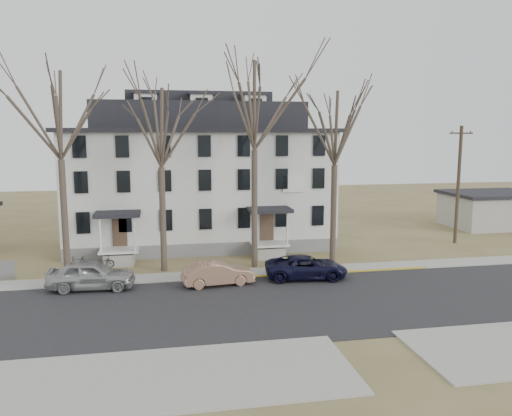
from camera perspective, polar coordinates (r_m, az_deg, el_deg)
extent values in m
plane|color=olive|center=(24.56, 1.70, -12.67)|extent=(120.00, 120.00, 0.00)
cube|color=#27272A|center=(26.39, 0.76, -11.13)|extent=(120.00, 10.00, 0.04)
cube|color=#A09F97|center=(32.02, -1.36, -7.58)|extent=(120.00, 2.00, 0.08)
cube|color=#A09F97|center=(19.75, -19.47, -18.68)|extent=(20.00, 5.00, 0.08)
cube|color=gold|center=(32.33, 7.76, -7.50)|extent=(14.00, 0.25, 0.06)
cube|color=slate|center=(41.33, -6.33, -3.23)|extent=(20.00, 10.00, 1.00)
cube|color=silver|center=(40.66, -6.44, 2.99)|extent=(20.00, 10.00, 8.00)
cube|color=black|center=(40.48, -6.53, 8.77)|extent=(20.80, 10.80, 0.30)
cube|color=black|center=(40.50, -6.56, 10.40)|extent=(16.00, 7.00, 2.00)
cube|color=black|center=(40.57, -6.60, 12.38)|extent=(11.00, 4.50, 0.80)
cube|color=white|center=(35.44, -15.36, -4.64)|extent=(2.60, 2.00, 0.16)
cube|color=white|center=(36.07, 1.53, -4.10)|extent=(2.60, 2.00, 0.16)
cube|color=white|center=(36.71, 4.33, 2.74)|extent=(1.60, 0.08, 1.20)
cube|color=#A09F97|center=(52.95, 25.27, -0.32)|extent=(8.00, 6.00, 3.00)
cube|color=black|center=(52.75, 25.39, 1.51)|extent=(8.50, 6.50, 0.30)
cylinder|color=#473B31|center=(33.16, -21.03, -1.14)|extent=(0.40, 0.40, 7.28)
cylinder|color=#473B31|center=(32.64, -10.59, -1.32)|extent=(0.40, 0.40, 6.76)
cylinder|color=#473B31|center=(33.08, -0.17, -0.14)|extent=(0.40, 0.40, 7.80)
cylinder|color=#473B31|center=(34.57, 8.83, -0.74)|extent=(0.40, 0.40, 6.76)
cylinder|color=#3D3023|center=(43.44, 22.11, 2.43)|extent=(0.28, 0.28, 9.50)
cube|color=#3D3023|center=(43.25, 22.41, 7.91)|extent=(2.00, 0.12, 0.12)
imported|color=#A4A4A4|center=(30.25, -18.30, -7.35)|extent=(4.99, 2.26, 1.66)
imported|color=#986E56|center=(29.65, -4.38, -7.53)|extent=(4.33, 1.96, 1.38)
imported|color=black|center=(31.04, 5.76, -6.80)|extent=(5.25, 2.83, 1.40)
imported|color=black|center=(34.71, -17.15, -6.00)|extent=(1.58, 0.70, 0.80)
imported|color=black|center=(34.43, -19.73, -6.08)|extent=(1.71, 0.85, 0.99)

